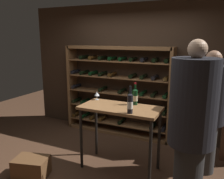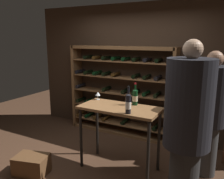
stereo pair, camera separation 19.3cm
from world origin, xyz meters
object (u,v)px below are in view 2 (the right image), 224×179
object	(u,v)px
wine_rack	(121,91)
person_bystander_red_print	(210,109)
wine_crate	(32,165)
wine_bottle_amber_reserve	(128,103)
person_guest_plum_blouse	(187,125)
wine_glass_stemmed_left	(98,94)
tasting_table	(120,115)
wine_bottle_gold_foil	(135,97)

from	to	relation	value
wine_rack	person_bystander_red_print	distance (m)	1.97
wine_crate	wine_bottle_amber_reserve	bearing A→B (deg)	22.17
person_guest_plum_blouse	wine_glass_stemmed_left	size ratio (longest dim) A/B	15.22
wine_rack	tasting_table	distance (m)	1.40
person_guest_plum_blouse	wine_bottle_amber_reserve	xyz separation A→B (m)	(-0.84, 0.33, 0.04)
wine_bottle_gold_foil	wine_glass_stemmed_left	distance (m)	0.67
tasting_table	wine_bottle_gold_foil	size ratio (longest dim) A/B	3.51
person_guest_plum_blouse	wine_crate	world-z (taller)	person_guest_plum_blouse
wine_rack	wine_bottle_gold_foil	world-z (taller)	wine_rack
tasting_table	wine_glass_stemmed_left	xyz separation A→B (m)	(-0.51, 0.21, 0.22)
tasting_table	person_bystander_red_print	size ratio (longest dim) A/B	0.65
wine_bottle_gold_foil	wine_glass_stemmed_left	bearing A→B (deg)	179.82
person_guest_plum_blouse	wine_bottle_gold_foil	xyz separation A→B (m)	(-0.93, 0.77, 0.02)
person_bystander_red_print	wine_bottle_amber_reserve	bearing A→B (deg)	-174.42
wine_bottle_amber_reserve	wine_glass_stemmed_left	world-z (taller)	wine_bottle_amber_reserve
tasting_table	wine_glass_stemmed_left	distance (m)	0.60
person_guest_plum_blouse	wine_bottle_amber_reserve	bearing A→B (deg)	103.61
person_bystander_red_print	wine_bottle_gold_foil	xyz separation A→B (m)	(-1.05, -0.26, 0.12)
wine_rack	tasting_table	bearing A→B (deg)	-64.39
wine_rack	wine_glass_stemmed_left	bearing A→B (deg)	-85.00
person_bystander_red_print	wine_crate	distance (m)	2.74
wine_rack	wine_glass_stemmed_left	world-z (taller)	wine_rack
wine_glass_stemmed_left	wine_crate	bearing A→B (deg)	-120.47
wine_bottle_gold_foil	wine_glass_stemmed_left	size ratio (longest dim) A/B	2.60
person_bystander_red_print	wine_glass_stemmed_left	xyz separation A→B (m)	(-1.71, -0.26, 0.08)
wine_rack	wine_glass_stemmed_left	xyz separation A→B (m)	(0.09, -1.04, 0.17)
person_bystander_red_print	wine_bottle_amber_reserve	xyz separation A→B (m)	(-0.96, -0.70, 0.13)
wine_bottle_amber_reserve	wine_crate	bearing A→B (deg)	-157.83
wine_bottle_gold_foil	wine_glass_stemmed_left	xyz separation A→B (m)	(-0.67, 0.00, -0.03)
wine_crate	person_guest_plum_blouse	bearing A→B (deg)	5.47
person_guest_plum_blouse	wine_crate	size ratio (longest dim) A/B	4.15
wine_rack	wine_crate	size ratio (longest dim) A/B	4.75
tasting_table	wine_bottle_amber_reserve	size ratio (longest dim) A/B	3.16
wine_rack	tasting_table	size ratio (longest dim) A/B	1.91
wine_bottle_gold_foil	wine_bottle_amber_reserve	xyz separation A→B (m)	(0.09, -0.43, 0.02)
tasting_table	wine_bottle_gold_foil	bearing A→B (deg)	54.12
person_guest_plum_blouse	wine_bottle_gold_foil	size ratio (longest dim) A/B	5.85
wine_crate	wine_bottle_amber_reserve	world-z (taller)	wine_bottle_amber_reserve
person_bystander_red_print	wine_bottle_amber_reserve	size ratio (longest dim) A/B	4.83
wine_bottle_amber_reserve	person_guest_plum_blouse	bearing A→B (deg)	-21.63
person_bystander_red_print	wine_rack	bearing A→B (deg)	126.26
person_guest_plum_blouse	wine_crate	xyz separation A→B (m)	(-2.16, -0.21, -0.96)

